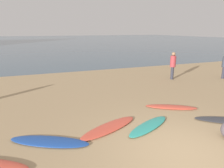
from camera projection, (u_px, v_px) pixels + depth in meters
ground_plane at (88, 76)px, 14.15m from camera, size 120.00×120.00×0.20m
ocean_water at (46, 40)px, 60.59m from camera, size 140.00×100.00×0.01m
surfboard_2 at (49, 141)px, 5.63m from camera, size 2.30×1.61×0.08m
surfboard_3 at (109, 127)px, 6.43m from camera, size 2.32×1.47×0.08m
surfboard_4 at (149, 126)px, 6.53m from camera, size 2.01×1.35×0.08m
surfboard_5 at (171, 107)px, 8.13m from camera, size 2.01×1.41×0.09m
person_0 at (173, 63)px, 12.62m from camera, size 0.35×0.35×1.73m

